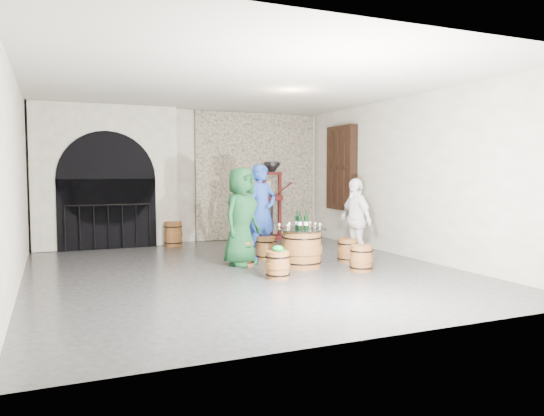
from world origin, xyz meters
name	(u,v)px	position (x,y,z in m)	size (l,w,h in m)	color
ground	(243,270)	(0.00, 0.00, 0.00)	(8.00, 8.00, 0.00)	#2B2B2E
wall_back	(187,176)	(0.00, 4.00, 1.60)	(8.00, 8.00, 0.00)	silver
wall_front	(378,182)	(0.00, -4.00, 1.60)	(8.00, 8.00, 0.00)	silver
wall_left	(15,179)	(-3.50, 0.00, 1.60)	(8.00, 8.00, 0.00)	silver
wall_right	(409,177)	(3.50, 0.00, 1.60)	(8.00, 8.00, 0.00)	silver
ceiling	(242,83)	(0.00, 0.00, 3.20)	(8.00, 8.00, 0.00)	beige
stone_facing_panel	(256,176)	(1.80, 3.94, 1.60)	(3.20, 0.12, 3.18)	tan
arched_opening	(106,177)	(-1.90, 3.74, 1.58)	(3.10, 0.60, 3.19)	silver
shuttered_window	(341,168)	(3.38, 2.40, 1.80)	(0.23, 1.10, 2.00)	black
barrel_table	(302,248)	(1.06, -0.15, 0.34)	(0.89, 0.89, 0.69)	brown
barrel_stool_left	(244,253)	(0.17, 0.43, 0.22)	(0.40, 0.40, 0.44)	brown
barrel_stool_far	(266,248)	(0.80, 0.88, 0.22)	(0.40, 0.40, 0.44)	brown
barrel_stool_right	(348,250)	(2.12, 0.01, 0.22)	(0.40, 0.40, 0.44)	brown
barrel_stool_near_right	(361,258)	(1.85, -0.87, 0.22)	(0.40, 0.40, 0.44)	brown
barrel_stool_near_left	(278,265)	(0.28, -0.87, 0.22)	(0.40, 0.40, 0.44)	brown
green_cap	(278,249)	(0.28, -0.87, 0.48)	(0.23, 0.18, 0.10)	#0D9232
person_green	(241,217)	(0.13, 0.45, 0.89)	(0.87, 0.57, 1.79)	#113F1F
person_blue	(262,211)	(0.77, 1.02, 0.93)	(0.68, 0.44, 1.85)	navy
person_white	(355,220)	(2.29, 0.03, 0.79)	(0.93, 0.39, 1.58)	white
wine_bottle_left	(300,222)	(1.00, -0.19, 0.82)	(0.08, 0.08, 0.32)	black
wine_bottle_center	(306,222)	(1.10, -0.24, 0.82)	(0.08, 0.08, 0.32)	black
wine_bottle_right	(297,221)	(1.02, -0.04, 0.82)	(0.08, 0.08, 0.32)	black
tasting_glass_a	(288,227)	(0.77, -0.19, 0.74)	(0.05, 0.05, 0.10)	#B37722
tasting_glass_b	(315,225)	(1.36, -0.08, 0.74)	(0.05, 0.05, 0.10)	#B37722
tasting_glass_c	(289,225)	(0.91, 0.04, 0.74)	(0.05, 0.05, 0.10)	#B37722
tasting_glass_d	(310,224)	(1.35, 0.08, 0.74)	(0.05, 0.05, 0.10)	#B37722
tasting_glass_e	(320,226)	(1.39, -0.23, 0.74)	(0.05, 0.05, 0.10)	#B37722
tasting_glass_f	(279,226)	(0.69, 0.00, 0.74)	(0.05, 0.05, 0.10)	#B37722
side_barrel	(173,234)	(-0.49, 3.34, 0.28)	(0.43, 0.43, 0.57)	brown
corking_press	(272,194)	(2.11, 3.63, 1.13)	(0.81, 0.48, 1.95)	#450F0B
control_box	(267,186)	(2.05, 3.86, 1.35)	(0.18, 0.10, 0.22)	silver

